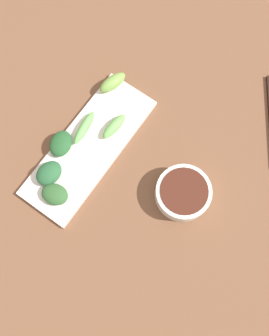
% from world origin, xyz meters
% --- Properties ---
extents(tabletop, '(2.10, 2.10, 0.02)m').
position_xyz_m(tabletop, '(0.00, 0.00, 0.01)').
color(tabletop, brown).
rests_on(tabletop, ground).
extents(sauce_bowl, '(0.12, 0.12, 0.05)m').
position_xyz_m(sauce_bowl, '(-0.12, -0.03, 0.04)').
color(sauce_bowl, silver).
rests_on(sauce_bowl, tabletop).
extents(serving_plate, '(0.13, 0.36, 0.01)m').
position_xyz_m(serving_plate, '(0.11, 0.00, 0.03)').
color(serving_plate, silver).
rests_on(serving_plate, tabletop).
extents(broccoli_leafy_0, '(0.06, 0.07, 0.02)m').
position_xyz_m(broccoli_leafy_0, '(0.17, 0.03, 0.04)').
color(broccoli_leafy_0, '#23542A').
rests_on(broccoli_leafy_0, serving_plate).
extents(broccoli_stalk_1, '(0.05, 0.08, 0.03)m').
position_xyz_m(broccoli_stalk_1, '(0.16, -0.15, 0.05)').
color(broccoli_stalk_1, '#73A046').
rests_on(broccoli_stalk_1, serving_plate).
extents(broccoli_leafy_2, '(0.06, 0.07, 0.03)m').
position_xyz_m(broccoli_leafy_2, '(0.14, 0.10, 0.05)').
color(broccoli_leafy_2, '#265A33').
rests_on(broccoli_leafy_2, serving_plate).
extents(broccoli_leafy_3, '(0.07, 0.06, 0.02)m').
position_xyz_m(broccoli_leafy_3, '(0.11, 0.13, 0.04)').
color(broccoli_leafy_3, '#2F5C2D').
rests_on(broccoli_leafy_3, serving_plate).
extents(broccoli_stalk_4, '(0.03, 0.07, 0.02)m').
position_xyz_m(broccoli_stalk_4, '(0.09, -0.07, 0.04)').
color(broccoli_stalk_4, '#6CB057').
rests_on(broccoli_stalk_4, serving_plate).
extents(broccoli_stalk_5, '(0.03, 0.09, 0.02)m').
position_xyz_m(broccoli_stalk_5, '(0.15, -0.03, 0.04)').
color(broccoli_stalk_5, '#67BB57').
rests_on(broccoli_stalk_5, serving_plate).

